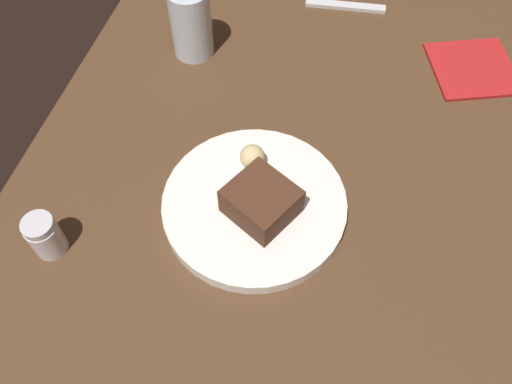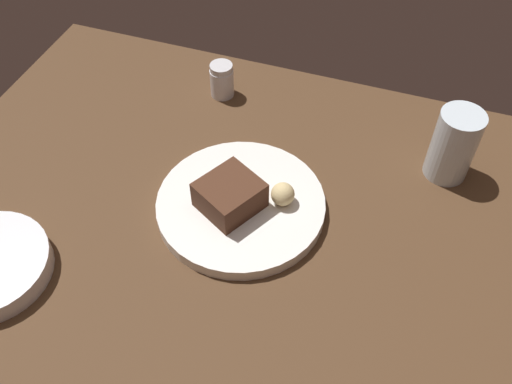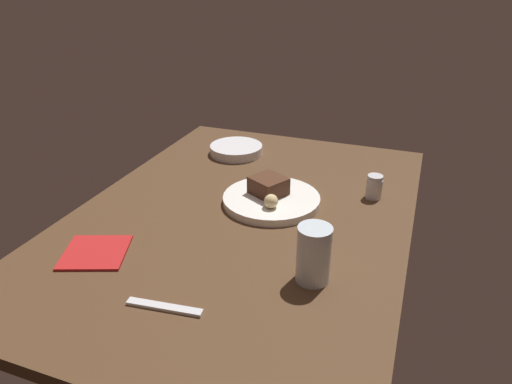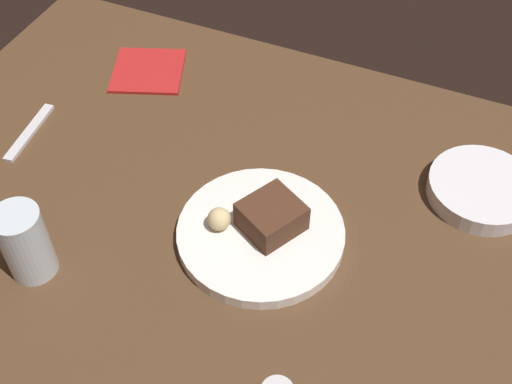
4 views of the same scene
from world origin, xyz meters
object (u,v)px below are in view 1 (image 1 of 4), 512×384
Objects in this scene: bread_roll at (252,157)px; salt_shaker at (45,236)px; chocolate_cake_slice at (261,201)px; dessert_spoon at (348,6)px; dessert_plate at (254,205)px; water_glass at (191,22)px; folded_napkin at (473,69)px.

salt_shaker reaches higher than bread_roll.
chocolate_cake_slice is 2.36× the size of bread_roll.
dessert_spoon is at bearing -10.39° from bread_roll.
chocolate_cake_slice is 1.30× the size of salt_shaker.
dessert_plate is 47.84cm from dessert_spoon.
dessert_spoon is at bearing -6.81° from dessert_plate.
bread_roll is 30.16cm from salt_shaker.
water_glass reaches higher than dessert_plate.
bread_roll is 43.74cm from folded_napkin.
dessert_plate is 34.89cm from water_glass.
water_glass is at bearing 99.00° from folded_napkin.
dessert_spoon is (18.45, -24.31, -5.82)cm from water_glass.
dessert_plate is 7.17× the size of bread_roll.
folded_napkin is (7.58, -47.85, -5.87)cm from water_glass.
dessert_spoon is (48.71, -4.37, -4.11)cm from chocolate_cake_slice.
dessert_plate is at bearing 76.83° from dessert_spoon.
water_glass is 0.82× the size of dessert_spoon.
chocolate_cake_slice is 0.57× the size of dessert_spoon.
chocolate_cake_slice is at bearing 143.58° from folded_napkin.
folded_napkin is (-10.87, -23.55, -0.05)cm from dessert_spoon.
salt_shaker reaches higher than dessert_plate.
salt_shaker is at bearing 132.29° from folded_napkin.
chocolate_cake_slice reaches higher than bread_roll.
water_glass is at bearing -8.99° from salt_shaker.
bread_roll is at bearing 23.71° from chocolate_cake_slice.
water_glass reaches higher than dessert_spoon.
salt_shaker is 67.97cm from dessert_spoon.
bread_roll is 42.23cm from dessert_spoon.
dessert_plate is at bearing 46.96° from chocolate_cake_slice.
salt_shaker reaches higher than dessert_spoon.
salt_shaker is (-11.73, 26.58, -1.19)cm from chocolate_cake_slice.
chocolate_cake_slice is 36.28cm from water_glass.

